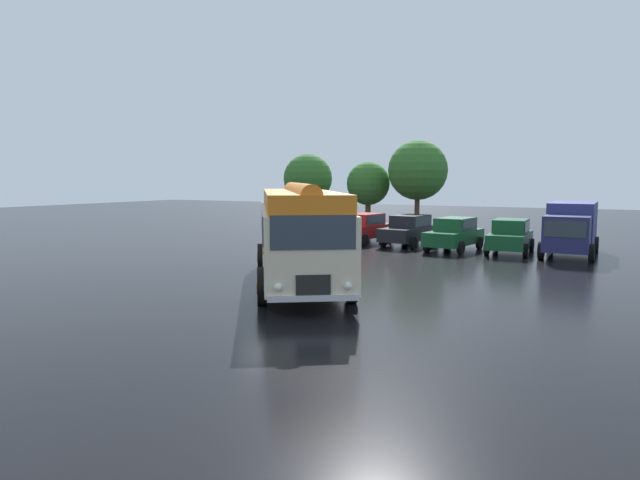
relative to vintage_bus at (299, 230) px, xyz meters
name	(u,v)px	position (x,y,z in m)	size (l,w,h in m)	color
ground_plane	(283,285)	(-0.46, -0.37, -1.89)	(120.00, 120.00, 0.00)	black
vintage_bus	(299,230)	(0.00, 0.00, 0.00)	(7.71, 9.70, 3.49)	beige
car_near_left	(364,228)	(-3.31, 12.92, -1.05)	(2.39, 4.39, 1.66)	maroon
car_mid_left	(409,230)	(-0.55, 12.86, -1.05)	(2.35, 4.38, 1.66)	black
car_mid_right	(454,234)	(2.17, 11.94, -1.05)	(2.33, 4.37, 1.66)	#144C28
car_far_right	(510,236)	(4.89, 12.14, -1.05)	(2.08, 4.26, 1.66)	#144C28
box_van	(571,227)	(7.55, 12.76, -0.53)	(2.33, 5.77, 2.50)	navy
tree_far_left	(306,178)	(-10.33, 18.67, 1.82)	(3.45, 3.45, 5.39)	#4C3823
tree_left_of_centre	(367,185)	(-5.64, 18.70, 1.33)	(2.98, 2.90, 4.77)	#4C3823
tree_centre	(417,170)	(-2.12, 18.57, 2.33)	(3.80, 3.80, 6.08)	#4C3823
puddle_patch	(302,307)	(1.87, -3.03, -1.89)	(2.01, 2.01, 0.01)	black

